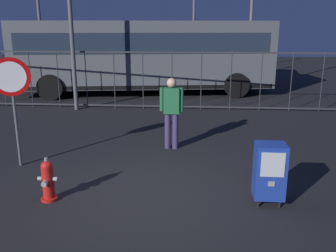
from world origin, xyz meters
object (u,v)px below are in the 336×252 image
at_px(fire_hydrant, 48,180).
at_px(stop_sign, 12,89).
at_px(bus_far, 145,48).
at_px(newspaper_box_primary, 270,171).
at_px(bus_near, 144,53).
at_px(pedestrian, 172,109).

relative_size(fire_hydrant, stop_sign, 0.33).
xyz_separation_m(fire_hydrant, bus_far, (-0.29, 13.79, 1.36)).
xyz_separation_m(newspaper_box_primary, bus_near, (-3.42, 9.91, 1.14)).
bearing_deg(newspaper_box_primary, bus_near, 109.04).
relative_size(fire_hydrant, bus_near, 0.07).
height_order(pedestrian, bus_near, bus_near).
bearing_deg(stop_sign, bus_near, 80.74).
height_order(newspaper_box_primary, stop_sign, stop_sign).
distance_m(newspaper_box_primary, stop_sign, 5.10).
distance_m(stop_sign, bus_near, 8.71).
height_order(fire_hydrant, bus_near, bus_near).
height_order(bus_near, bus_far, same).
height_order(fire_hydrant, pedestrian, pedestrian).
height_order(newspaper_box_primary, pedestrian, pedestrian).
height_order(fire_hydrant, newspaper_box_primary, newspaper_box_primary).
xyz_separation_m(fire_hydrant, newspaper_box_primary, (3.61, 0.17, 0.22)).
height_order(stop_sign, pedestrian, stop_sign).
xyz_separation_m(bus_near, bus_far, (-0.48, 3.72, 0.00)).
bearing_deg(fire_hydrant, bus_far, 91.20).
relative_size(newspaper_box_primary, stop_sign, 0.46).
xyz_separation_m(pedestrian, bus_far, (-2.14, 10.94, 0.76)).
bearing_deg(fire_hydrant, newspaper_box_primary, 2.64).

